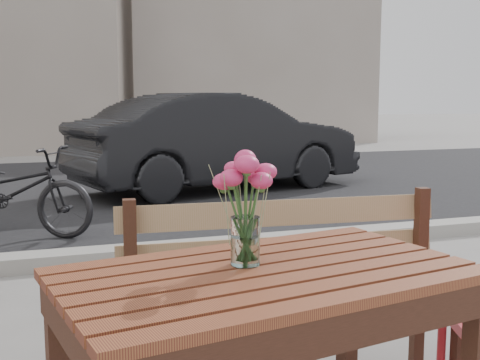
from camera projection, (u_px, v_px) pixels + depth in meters
The scene contains 7 objects.
street at pixel (120, 210), 6.74m from camera, with size 30.00×8.12×0.12m.
backdrop_buildings at pixel (73, 5), 15.06m from camera, with size 15.50×4.00×8.00m.
main_table at pixel (267, 309), 1.84m from camera, with size 1.34×0.92×0.76m.
main_bench at pixel (290, 273), 2.54m from camera, with size 1.47×0.55×0.89m.
main_vase at pixel (245, 194), 1.84m from camera, with size 0.19×0.19×0.36m.
parked_car at pixel (219, 142), 8.40m from camera, with size 1.43×4.09×1.35m, color black.
bicycle at pixel (12, 191), 5.56m from camera, with size 0.56×1.60×0.84m, color black.
Camera 1 is at (-0.87, -1.64, 1.28)m, focal length 45.00 mm.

